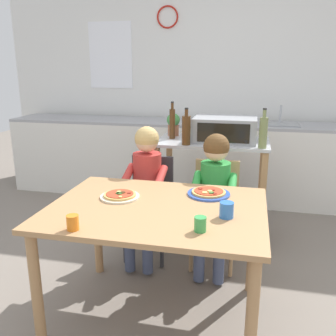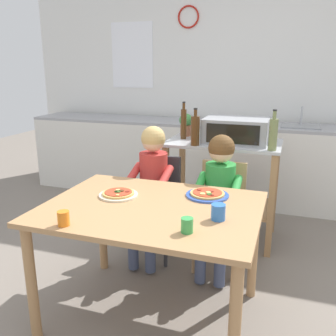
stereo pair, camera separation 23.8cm
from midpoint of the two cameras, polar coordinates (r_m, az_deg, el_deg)
ground_plane at (r=3.39m, az=6.21°, el=-11.36°), size 10.49×10.49×0.00m
back_wall_tiled at (r=4.64m, az=11.23°, el=13.11°), size 5.23×0.14×2.70m
kitchen_counter at (r=4.36m, az=9.94°, el=1.04°), size 4.71×0.60×1.10m
kitchen_island_cart at (r=3.33m, az=10.44°, el=-1.03°), size 0.97×0.58×0.89m
toaster_oven at (r=3.22m, az=12.59°, el=5.68°), size 0.53×0.39×0.21m
bottle_brown_beer at (r=3.31m, az=4.51°, el=6.93°), size 0.05×0.05×0.33m
bottle_slim_sauce at (r=3.04m, az=6.48°, el=5.82°), size 0.07×0.07×0.31m
bottle_clear_vinegar at (r=2.98m, az=18.18°, el=5.03°), size 0.07×0.07×0.32m
potted_herb_plant at (r=3.45m, az=4.76°, el=6.80°), size 0.12×0.12×0.21m
dining_table at (r=2.20m, az=0.60°, el=-8.31°), size 1.25×0.94×0.74m
dining_chair_left at (r=3.01m, az=0.49°, el=-4.81°), size 0.36×0.36×0.81m
dining_chair_right at (r=2.89m, az=10.50°, el=-6.03°), size 0.36×0.36×0.81m
child_in_red_shirt at (r=2.84m, az=-0.24°, el=-1.78°), size 0.32×0.42×1.07m
child_in_green_shirt at (r=2.71m, az=10.32°, el=-3.17°), size 0.32×0.42×1.04m
pizza_plate_cream at (r=2.32m, az=-4.78°, el=-4.07°), size 0.24×0.24×0.03m
pizza_plate_blue_rimmed at (r=2.34m, az=9.03°, el=-4.09°), size 0.27×0.27×0.03m
drinking_cup_green at (r=1.83m, az=6.74°, el=-8.86°), size 0.06×0.06×0.08m
drinking_cup_blue at (r=1.99m, az=11.21°, el=-6.76°), size 0.08×0.08×0.09m
drinking_cup_orange at (r=1.94m, az=-12.49°, el=-7.67°), size 0.06×0.06×0.08m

